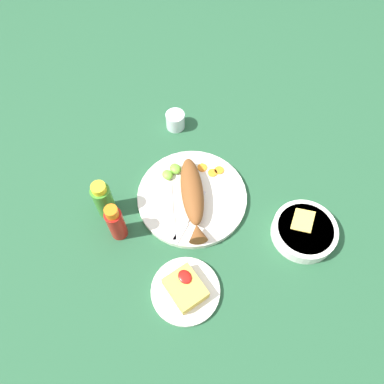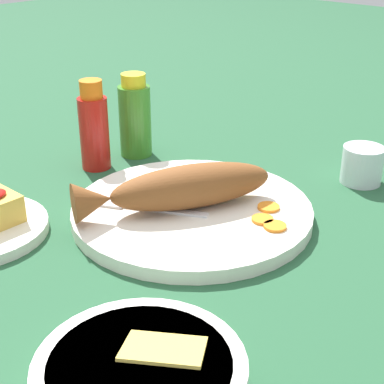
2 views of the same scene
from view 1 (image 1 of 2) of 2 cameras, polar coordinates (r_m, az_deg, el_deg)
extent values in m
plane|color=#235133|center=(1.11, 0.00, -0.98)|extent=(4.00, 4.00, 0.00)
cylinder|color=white|center=(1.10, 0.00, -0.75)|extent=(0.32, 0.32, 0.02)
ellipsoid|color=brown|center=(1.07, 0.00, 0.23)|extent=(0.22, 0.16, 0.06)
cone|color=brown|center=(1.01, 0.85, -6.20)|extent=(0.07, 0.07, 0.05)
cube|color=silver|center=(1.08, 0.51, -2.27)|extent=(0.06, 0.11, 0.00)
cube|color=silver|center=(1.04, -1.84, -6.27)|extent=(0.05, 0.07, 0.00)
cube|color=silver|center=(1.09, -3.23, -1.11)|extent=(0.10, 0.07, 0.00)
cube|color=silver|center=(1.05, -2.98, -5.54)|extent=(0.07, 0.05, 0.00)
cylinder|color=orange|center=(1.14, 4.15, 3.33)|extent=(0.03, 0.03, 0.00)
cylinder|color=orange|center=(1.14, 3.14, 2.94)|extent=(0.03, 0.03, 0.00)
cylinder|color=orange|center=(1.14, 1.57, 3.75)|extent=(0.03, 0.03, 0.00)
ellipsoid|color=#6BB233|center=(1.13, -2.54, 3.57)|extent=(0.04, 0.03, 0.02)
ellipsoid|color=#6BB233|center=(1.12, -3.75, 2.63)|extent=(0.04, 0.03, 0.02)
cylinder|color=#B21914|center=(1.03, -11.44, -4.82)|extent=(0.05, 0.05, 0.12)
cylinder|color=orange|center=(0.97, -12.17, -3.02)|extent=(0.03, 0.03, 0.03)
cylinder|color=#3D8428|center=(1.07, -13.27, -1.32)|extent=(0.05, 0.05, 0.12)
cylinder|color=yellow|center=(1.01, -14.05, 0.56)|extent=(0.04, 0.04, 0.02)
cylinder|color=silver|center=(1.25, -2.56, 10.83)|extent=(0.06, 0.06, 0.06)
cylinder|color=white|center=(1.26, -2.53, 10.37)|extent=(0.05, 0.05, 0.03)
cylinder|color=white|center=(1.00, -1.00, -14.83)|extent=(0.18, 0.18, 0.01)
cube|color=gold|center=(0.98, -1.02, -14.45)|extent=(0.10, 0.08, 0.04)
ellipsoid|color=#AD140F|center=(0.96, -1.11, -12.80)|extent=(0.04, 0.03, 0.01)
cylinder|color=white|center=(1.09, 16.69, -5.75)|extent=(0.18, 0.18, 0.04)
cylinder|color=olive|center=(1.07, 16.87, -5.46)|extent=(0.15, 0.15, 0.01)
cube|color=gold|center=(1.07, 15.89, -4.04)|extent=(0.10, 0.10, 0.02)
camera|label=2|loc=(0.98, 43.90, 1.75)|focal=55.00mm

